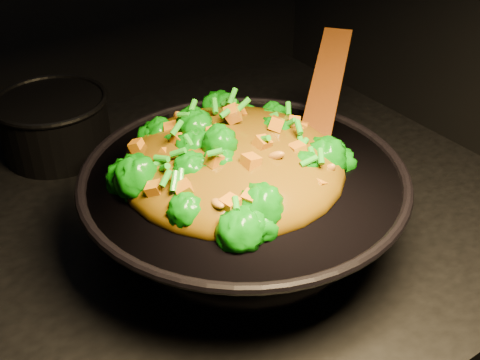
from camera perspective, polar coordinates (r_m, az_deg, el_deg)
wok at (r=0.90m, az=0.36°, el=-2.90°), size 0.55×0.55×0.13m
stir_fry at (r=0.84m, az=-0.72°, el=4.14°), size 0.40×0.40×0.11m
spatula at (r=0.96m, az=7.89°, el=7.59°), size 0.26×0.23×0.13m
back_pot at (r=1.19m, az=-17.17°, el=5.01°), size 0.26×0.26×0.12m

